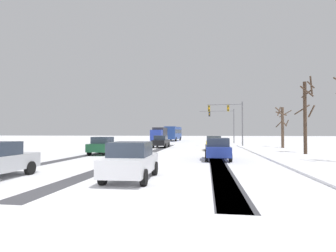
# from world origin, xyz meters

# --- Properties ---
(ground_plane) EXTENTS (300.00, 300.00, 0.00)m
(ground_plane) POSITION_xyz_m (0.00, 0.00, 0.00)
(ground_plane) COLOR white
(wheel_track_left_lane) EXTENTS (0.91, 36.05, 0.01)m
(wheel_track_left_lane) POSITION_xyz_m (5.25, 16.39, 0.00)
(wheel_track_left_lane) COLOR #424247
(wheel_track_left_lane) RESTS_ON ground
(wheel_track_right_lane) EXTENTS (1.01, 36.05, 0.01)m
(wheel_track_right_lane) POSITION_xyz_m (-1.04, 16.39, 0.00)
(wheel_track_right_lane) COLOR #424247
(wheel_track_right_lane) RESTS_ON ground
(wheel_track_center) EXTENTS (0.99, 36.05, 0.01)m
(wheel_track_center) POSITION_xyz_m (-5.94, 16.39, 0.00)
(wheel_track_center) COLOR #424247
(wheel_track_center) RESTS_ON ground
(wheel_track_oncoming) EXTENTS (1.12, 36.05, 0.01)m
(wheel_track_oncoming) POSITION_xyz_m (5.31, 16.39, 0.00)
(wheel_track_oncoming) COLOR #424247
(wheel_track_oncoming) RESTS_ON ground
(sidewalk_kerb_right) EXTENTS (4.00, 36.05, 0.12)m
(sidewalk_kerb_right) POSITION_xyz_m (11.09, 14.75, 0.06)
(sidewalk_kerb_right) COLOR white
(sidewalk_kerb_right) RESTS_ON ground
(traffic_signal_near_right) EXTENTS (5.09, 0.51, 6.50)m
(traffic_signal_near_right) POSITION_xyz_m (7.97, 30.83, 4.60)
(traffic_signal_near_right) COLOR slate
(traffic_signal_near_right) RESTS_ON ground
(traffic_signal_far_right) EXTENTS (6.60, 0.38, 6.50)m
(traffic_signal_far_right) POSITION_xyz_m (7.86, 42.79, 4.46)
(traffic_signal_far_right) COLOR slate
(traffic_signal_far_right) RESTS_ON ground
(car_black_lead) EXTENTS (1.93, 4.15, 1.62)m
(car_black_lead) POSITION_xyz_m (-1.49, 26.66, 0.82)
(car_black_lead) COLOR black
(car_black_lead) RESTS_ON ground
(car_yellow_cab_second) EXTENTS (1.84, 4.10, 1.62)m
(car_yellow_cab_second) POSITION_xyz_m (5.35, 22.08, 0.82)
(car_yellow_cab_second) COLOR yellow
(car_yellow_cab_second) RESTS_ON ground
(car_dark_green_third) EXTENTS (1.98, 4.17, 1.62)m
(car_dark_green_third) POSITION_xyz_m (-4.93, 15.02, 0.82)
(car_dark_green_third) COLOR #194C2D
(car_dark_green_third) RESTS_ON ground
(car_blue_fourth) EXTENTS (1.85, 4.11, 1.62)m
(car_blue_fourth) POSITION_xyz_m (5.36, 11.44, 0.82)
(car_blue_fourth) COLOR #233899
(car_blue_fourth) RESTS_ON ground
(car_white_fifth) EXTENTS (1.93, 4.15, 1.62)m
(car_white_fifth) POSITION_xyz_m (1.35, 2.67, 0.82)
(car_white_fifth) COLOR silver
(car_white_fifth) RESTS_ON ground
(bus_oncoming) EXTENTS (2.99, 11.09, 3.38)m
(bus_oncoming) POSITION_xyz_m (-3.35, 54.99, 1.99)
(bus_oncoming) COLOR #284793
(bus_oncoming) RESTS_ON ground
(box_truck_delivery) EXTENTS (2.34, 7.41, 3.02)m
(box_truck_delivery) POSITION_xyz_m (-4.79, 43.75, 1.63)
(box_truck_delivery) COLOR #233899
(box_truck_delivery) RESTS_ON ground
(bare_tree_sidewalk_mid) EXTENTS (1.64, 1.67, 7.24)m
(bare_tree_sidewalk_mid) POSITION_xyz_m (13.85, 18.19, 3.81)
(bare_tree_sidewalk_mid) COLOR #423023
(bare_tree_sidewalk_mid) RESTS_ON ground
(bare_tree_sidewalk_far) EXTENTS (2.17, 2.20, 5.48)m
(bare_tree_sidewalk_far) POSITION_xyz_m (14.48, 28.35, 3.03)
(bare_tree_sidewalk_far) COLOR brown
(bare_tree_sidewalk_far) RESTS_ON ground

